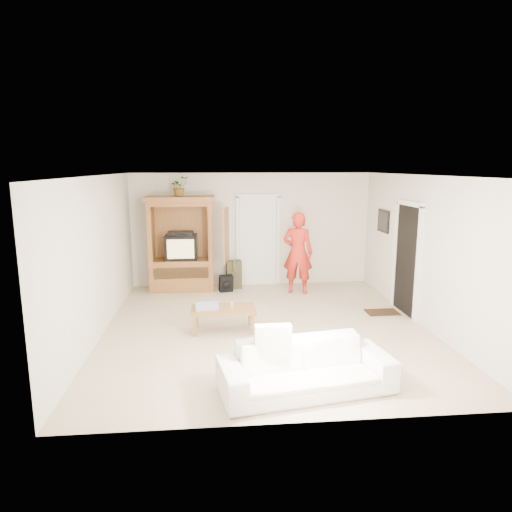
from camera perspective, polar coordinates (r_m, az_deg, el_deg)
The scene contains 19 objects.
floor at distance 8.00m, azimuth 1.28°, elevation -8.93°, with size 6.00×6.00×0.00m, color tan.
ceiling at distance 7.51m, azimuth 1.36°, elevation 10.04°, with size 6.00×6.00×0.00m, color white.
wall_back at distance 10.59m, azimuth -0.57°, elevation 3.32°, with size 5.50×5.50×0.00m, color silver.
wall_front at distance 4.77m, azimuth 5.55°, elevation -6.58°, with size 5.50×5.50×0.00m, color silver.
wall_left at distance 7.82m, azimuth -19.12°, elevation -0.12°, with size 6.00×6.00×0.00m, color silver.
wall_right at distance 8.42m, azimuth 20.25°, elevation 0.57°, with size 6.00×6.00×0.00m, color silver.
armoire at distance 10.31m, azimuth -9.18°, elevation 0.75°, with size 1.82×1.14×2.10m.
door_back at distance 10.62m, azimuth 0.25°, elevation 1.81°, with size 0.85×0.05×2.04m, color white.
doorway_right at distance 8.99m, azimuth 18.36°, elevation -0.48°, with size 0.05×0.90×2.04m, color black.
framed_picture at distance 10.09m, azimuth 15.65°, elevation 4.23°, with size 0.03×0.60×0.48m, color black.
doormat at distance 9.09m, azimuth 15.49°, elevation -6.79°, with size 0.60×0.40×0.02m, color #382316.
plant at distance 10.12m, azimuth -9.57°, elevation 8.57°, with size 0.39×0.34×0.43m, color #4C7238.
man at distance 9.93m, azimuth 5.24°, elevation 0.39°, with size 0.65×0.43×1.79m, color red.
sofa at distance 5.81m, azimuth 6.27°, elevation -13.73°, with size 2.12×0.83×0.62m, color white.
coffee_table at distance 7.76m, azimuth -4.11°, elevation -6.86°, with size 1.08×0.59×0.40m.
towel at distance 7.74m, azimuth -6.17°, elevation -6.24°, with size 0.38×0.28×0.08m, color #DA48A0.
candle at distance 7.78m, azimuth -3.05°, elevation -6.01°, with size 0.08×0.08×0.10m, color tan.
backpack_black at distance 10.16m, azimuth -3.76°, elevation -3.48°, with size 0.29×0.17×0.36m, color black, non-canonical shape.
backpack_olive at distance 10.44m, azimuth -2.78°, elevation -2.29°, with size 0.34×0.25×0.64m, color #47442B, non-canonical shape.
Camera 1 is at (-0.88, -7.46, 2.75)m, focal length 32.00 mm.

